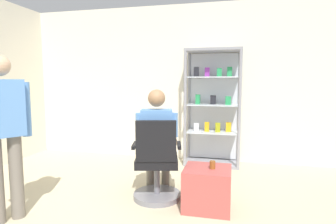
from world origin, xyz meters
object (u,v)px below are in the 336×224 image
object	(u,v)px
display_cabinet_main	(213,107)
standing_customer	(3,128)
tea_glass	(212,165)
office_chair	(157,167)
seated_shopkeeper	(157,137)
storage_crate	(207,188)

from	to	relation	value
display_cabinet_main	standing_customer	bearing A→B (deg)	-126.79
display_cabinet_main	tea_glass	xyz separation A→B (m)	(0.13, -1.73, -0.47)
office_chair	seated_shopkeeper	world-z (taller)	seated_shopkeeper
storage_crate	standing_customer	xyz separation A→B (m)	(-1.91, -0.72, 0.71)
office_chair	storage_crate	world-z (taller)	office_chair
office_chair	storage_crate	size ratio (longest dim) A/B	1.92
display_cabinet_main	standing_customer	world-z (taller)	display_cabinet_main
seated_shopkeeper	office_chair	bearing A→B (deg)	-76.63
display_cabinet_main	office_chair	size ratio (longest dim) A/B	1.98
standing_customer	storage_crate	bearing A→B (deg)	20.79
tea_glass	office_chair	bearing A→B (deg)	172.63
display_cabinet_main	standing_customer	distance (m)	3.05
office_chair	tea_glass	size ratio (longest dim) A/B	11.31
seated_shopkeeper	tea_glass	distance (m)	0.76
office_chair	standing_customer	size ratio (longest dim) A/B	0.59
storage_crate	tea_glass	world-z (taller)	tea_glass
storage_crate	office_chair	bearing A→B (deg)	172.65
tea_glass	seated_shopkeeper	bearing A→B (deg)	160.44
storage_crate	tea_glass	xyz separation A→B (m)	(0.05, -0.01, 0.27)
storage_crate	tea_glass	distance (m)	0.27
office_chair	tea_glass	world-z (taller)	office_chair
seated_shopkeeper	tea_glass	size ratio (longest dim) A/B	15.19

